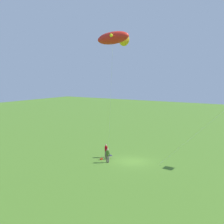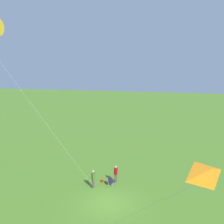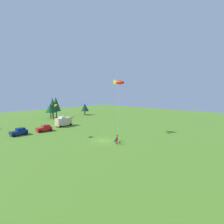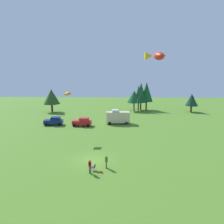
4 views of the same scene
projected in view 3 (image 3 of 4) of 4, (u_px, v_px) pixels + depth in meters
name	position (u px, v px, depth m)	size (l,w,h in m)	color
ground_plane	(104.00, 141.00, 41.01)	(160.00, 160.00, 0.00)	#4B7925
person_kite_flyer	(117.00, 137.00, 40.77)	(0.36, 0.63, 1.74)	#523B47
folding_chair	(115.00, 141.00, 39.23)	(0.54, 0.54, 0.82)	#291850
person_spectator	(117.00, 140.00, 38.41)	(0.42, 0.61, 1.74)	brown
backpack_on_grass	(120.00, 142.00, 39.60)	(0.32, 0.22, 0.22)	#B43216
car_navy_hatch	(19.00, 132.00, 46.16)	(4.31, 2.45, 1.89)	navy
car_red_sedan	(44.00, 128.00, 50.59)	(4.29, 2.39, 1.89)	red
van_camper_beige	(63.00, 121.00, 58.07)	(5.53, 2.90, 3.34)	beige
treeline_distant	(45.00, 107.00, 71.74)	(47.05, 9.74, 8.93)	brown
kite_large_fish	(119.00, 82.00, 47.58)	(8.06, 6.90, 14.76)	red
kite_delta_orange	(55.00, 105.00, 43.19)	(6.35, 8.68, 8.58)	orange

